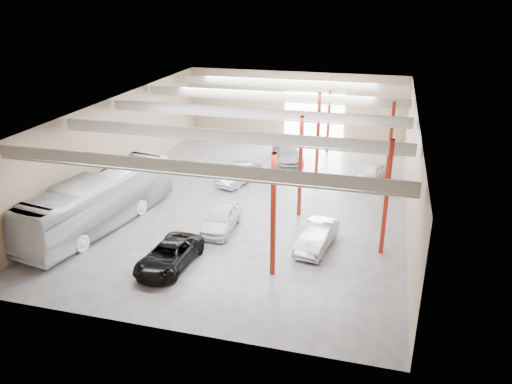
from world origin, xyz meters
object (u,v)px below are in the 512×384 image
at_px(coach_bus, 100,201).
at_px(car_row_a, 221,219).
at_px(car_row_b, 239,173).
at_px(car_right_near, 317,236).
at_px(black_sedan, 169,255).
at_px(car_right_far, 371,172).
at_px(car_row_c, 287,153).

xyz_separation_m(coach_bus, car_row_a, (7.82, 1.43, -0.99)).
bearing_deg(car_row_b, coach_bus, -107.49).
distance_m(car_row_a, car_right_near, 6.42).
bearing_deg(car_right_near, black_sedan, -141.28).
distance_m(car_row_a, car_right_far, 14.75).
height_order(coach_bus, black_sedan, coach_bus).
bearing_deg(black_sedan, car_row_a, 80.23).
height_order(black_sedan, car_row_c, car_row_c).
bearing_deg(black_sedan, coach_bus, 154.40).
height_order(car_row_b, car_row_c, car_row_c).
relative_size(coach_bus, car_right_far, 3.09).
bearing_deg(car_row_c, car_row_b, -132.82).
relative_size(car_row_a, car_row_b, 0.97).
bearing_deg(car_row_a, black_sedan, -105.53).
height_order(car_row_b, car_right_near, car_row_b).
bearing_deg(car_row_c, coach_bus, -138.78).
distance_m(car_row_c, car_right_far, 8.10).
xyz_separation_m(coach_bus, car_row_c, (9.22, 15.98, -0.92)).
bearing_deg(black_sedan, car_row_b, 94.49).
bearing_deg(car_row_c, car_row_a, -114.28).
bearing_deg(car_right_near, car_row_c, 117.09).
distance_m(car_right_near, car_right_far, 12.81).
distance_m(coach_bus, car_row_b, 11.87).
bearing_deg(car_row_b, black_sedan, -74.16).
bearing_deg(car_right_far, car_row_c, 177.35).
bearing_deg(car_row_c, black_sedan, -116.64).
relative_size(black_sedan, car_right_near, 1.11).
bearing_deg(car_right_near, coach_bus, -168.43).
bearing_deg(car_right_far, coach_bus, -124.06).
relative_size(car_row_b, car_row_c, 0.80).
relative_size(coach_bus, car_row_b, 2.70).
bearing_deg(car_right_near, car_row_a, -178.35).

